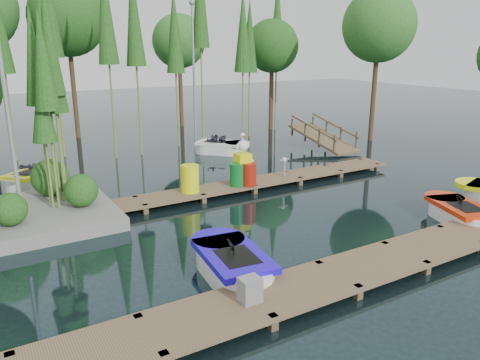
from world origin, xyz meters
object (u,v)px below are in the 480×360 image
yellow_barrel (190,179)px  utility_cabinet (250,290)px  boat_red (459,214)px  boat_yellow_far (34,178)px  boat_blue (232,265)px  drum_cluster (244,169)px

yellow_barrel → utility_cabinet: bearing=-105.9°
boat_red → boat_yellow_far: (-10.32, 10.62, 0.02)m
utility_cabinet → boat_blue: bearing=71.9°
boat_yellow_far → drum_cluster: size_ratio=1.48×
boat_blue → drum_cluster: 6.36m
boat_blue → boat_red: bearing=3.1°
boat_red → drum_cluster: size_ratio=1.54×
boat_blue → drum_cluster: bearing=63.4°
boat_blue → yellow_barrel: 5.64m
boat_red → utility_cabinet: size_ratio=5.73×
utility_cabinet → yellow_barrel: yellow_barrel is taller
boat_blue → yellow_barrel: (1.48, 5.42, 0.49)m
boat_blue → utility_cabinet: 1.68m
boat_yellow_far → boat_blue: bearing=-95.4°
boat_yellow_far → yellow_barrel: 6.36m
boat_yellow_far → utility_cabinet: 11.90m
boat_yellow_far → yellow_barrel: size_ratio=2.97×
boat_blue → drum_cluster: drum_cluster is taller
boat_yellow_far → utility_cabinet: size_ratio=5.53×
boat_yellow_far → utility_cabinet: (2.28, -11.68, 0.27)m
utility_cabinet → yellow_barrel: bearing=74.1°
utility_cabinet → drum_cluster: bearing=59.6°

